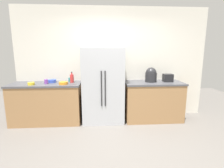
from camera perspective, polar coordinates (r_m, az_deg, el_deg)
ground_plane at (r=3.03m, az=2.51°, el=-21.93°), size 9.32×9.32×0.00m
kitchen_back_panel at (r=4.31m, az=0.05°, el=6.91°), size 4.66×0.10×2.68m
counter_left at (r=4.27m, az=-20.80°, el=-5.87°), size 1.57×0.68×0.92m
counter_right at (r=4.27m, az=13.40°, el=-5.43°), size 1.36×0.68×0.92m
refrigerator at (r=3.98m, az=-3.00°, el=-0.53°), size 0.94×0.67×1.71m
toaster at (r=4.29m, az=18.07°, el=1.96°), size 0.21×0.18×0.19m
rice_cooker at (r=4.15m, az=12.84°, el=2.93°), size 0.27×0.27×0.34m
bottle_a at (r=4.07m, az=-13.19°, el=1.86°), size 0.08×0.08×0.25m
cup_a at (r=4.11m, az=-21.08°, el=0.77°), size 0.08×0.08×0.10m
cup_b at (r=4.23m, az=-13.80°, el=1.42°), size 0.07×0.07×0.09m
bowl_a at (r=4.09m, az=-25.29°, el=0.11°), size 0.14×0.14×0.06m
bowl_b at (r=3.91m, az=-15.87°, el=0.31°), size 0.19×0.19×0.06m
bowl_c at (r=4.22m, az=-19.29°, el=0.94°), size 0.18×0.18×0.07m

